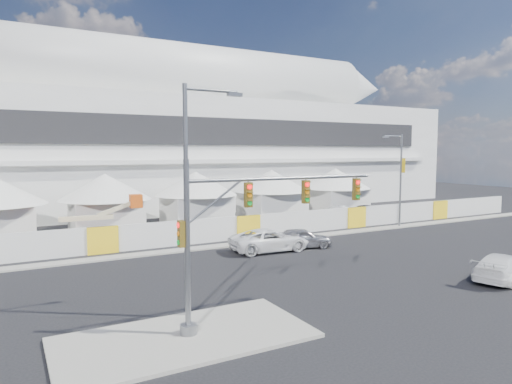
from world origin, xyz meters
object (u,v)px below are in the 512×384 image
pickup_curb (270,240)px  lot_car_a (345,213)px  streetlight_curb (399,174)px  pickup_near (503,267)px  sedan_silver (302,238)px  lot_car_b (368,211)px  boom_lift (79,232)px  streetlight_median (192,184)px  traffic_mast (235,233)px

pickup_curb → lot_car_a: pickup_curb is taller
streetlight_curb → pickup_near: bearing=-117.8°
sedan_silver → streetlight_curb: (13.78, 3.43, 4.51)m
lot_car_b → boom_lift: 30.72m
lot_car_a → boom_lift: size_ratio=0.59×
pickup_near → streetlight_median: streetlight_median is taller
pickup_curb → streetlight_curb: 17.44m
pickup_near → streetlight_median: bearing=63.6°
streetlight_curb → lot_car_b: bearing=72.9°
streetlight_median → boom_lift: size_ratio=1.32×
sedan_silver → lot_car_a: (12.45, 9.91, -0.02)m
lot_car_b → streetlight_median: 34.98m
lot_car_a → boom_lift: boom_lift is taller
pickup_curb → traffic_mast: (-8.85, -12.18, 3.24)m
streetlight_median → boom_lift: (-2.28, 19.18, -4.97)m
sedan_silver → boom_lift: bearing=74.8°
sedan_silver → pickup_curb: size_ratio=0.75×
traffic_mast → streetlight_median: streetlight_median is taller
pickup_near → streetlight_median: size_ratio=0.52×
lot_car_b → traffic_mast: size_ratio=0.47×
pickup_curb → boom_lift: boom_lift is taller
sedan_silver → pickup_near: (5.15, -12.96, -0.01)m
sedan_silver → boom_lift: size_ratio=0.59×
streetlight_median → lot_car_b: bearing=34.7°
pickup_curb → pickup_near: bearing=-145.5°
pickup_near → lot_car_b: lot_car_b is taller
streetlight_median → streetlight_curb: 29.63m
traffic_mast → streetlight_curb: streetlight_curb is taller
pickup_curb → streetlight_curb: bearing=-75.5°
streetlight_curb → boom_lift: streetlight_curb is taller
streetlight_curb → boom_lift: (-28.76, 5.88, -4.24)m
sedan_silver → traffic_mast: traffic_mast is taller
pickup_near → pickup_curb: bearing=14.4°
streetlight_median → sedan_silver: bearing=37.9°
pickup_curb → lot_car_b: bearing=-59.1°
streetlight_median → boom_lift: streetlight_median is taller
pickup_curb → streetlight_median: (-9.92, -10.08, 5.18)m
lot_car_b → pickup_near: bearing=148.3°
streetlight_median → traffic_mast: bearing=-63.0°
traffic_mast → sedan_silver: bearing=45.8°
lot_car_a → lot_car_b: lot_car_b is taller
pickup_curb → streetlight_median: size_ratio=0.59×
streetlight_median → pickup_near: bearing=-9.8°
pickup_curb → boom_lift: size_ratio=0.78×
streetlight_median → lot_car_a: bearing=38.2°
pickup_near → lot_car_b: size_ratio=1.17×
boom_lift → lot_car_a: bearing=5.5°
streetlight_curb → boom_lift: 29.66m
pickup_near → streetlight_curb: 19.07m
pickup_curb → lot_car_b: 20.86m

